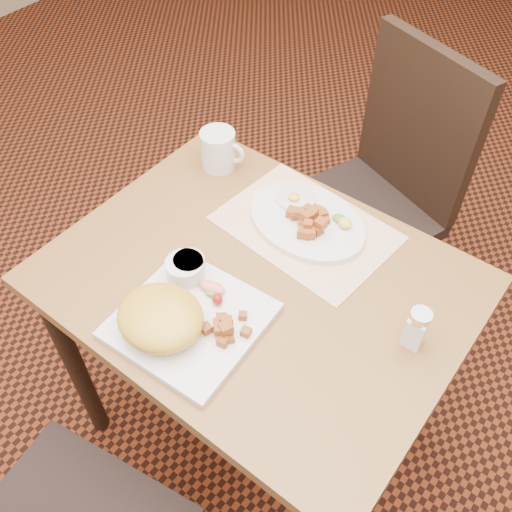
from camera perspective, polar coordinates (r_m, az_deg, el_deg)
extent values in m
plane|color=black|center=(1.90, 0.12, -16.58)|extent=(8.00, 8.00, 0.00)
cube|color=brown|center=(1.28, 0.17, -2.62)|extent=(0.90, 0.70, 0.03)
cylinder|color=black|center=(1.67, -17.63, -10.40)|extent=(0.05, 0.05, 0.71)
cylinder|color=black|center=(1.88, -3.94, 1.67)|extent=(0.05, 0.05, 0.71)
cylinder|color=black|center=(1.66, 17.98, -10.84)|extent=(0.05, 0.05, 0.71)
cylinder|color=black|center=(1.68, -17.25, -20.48)|extent=(0.04, 0.04, 0.42)
cube|color=black|center=(1.84, 9.83, 3.85)|extent=(0.54, 0.54, 0.05)
cylinder|color=black|center=(2.04, 16.06, -2.08)|extent=(0.04, 0.04, 0.42)
cylinder|color=black|center=(1.86, 8.11, -6.79)|extent=(0.04, 0.04, 0.42)
cylinder|color=black|center=(2.19, 9.69, 4.01)|extent=(0.04, 0.04, 0.42)
cylinder|color=black|center=(2.03, 1.85, 0.20)|extent=(0.04, 0.04, 0.42)
cube|color=black|center=(1.79, 15.99, 12.37)|extent=(0.41, 0.18, 0.50)
cube|color=white|center=(1.37, 4.99, 2.84)|extent=(0.42, 0.32, 0.00)
cube|color=silver|center=(1.19, -6.58, -6.43)|extent=(0.30, 0.30, 0.02)
ellipsoid|color=gold|center=(1.15, -9.54, -6.06)|extent=(0.18, 0.16, 0.07)
ellipsoid|color=gold|center=(1.15, -9.21, -7.94)|extent=(0.07, 0.07, 0.02)
ellipsoid|color=gold|center=(1.21, -10.46, -4.28)|extent=(0.07, 0.07, 0.02)
cylinder|color=silver|center=(1.24, -7.10, -1.31)|extent=(0.08, 0.08, 0.05)
cylinder|color=beige|center=(1.23, -6.74, -0.40)|extent=(0.07, 0.07, 0.01)
ellipsoid|color=#387223|center=(1.21, -4.22, -3.59)|extent=(0.05, 0.05, 0.01)
ellipsoid|color=red|center=(1.19, -3.89, -4.33)|extent=(0.03, 0.03, 0.03)
ellipsoid|color=#F28C72|center=(1.22, -4.39, -3.13)|extent=(0.07, 0.04, 0.02)
cylinder|color=white|center=(1.41, 4.04, 5.84)|extent=(0.10, 0.10, 0.01)
ellipsoid|color=yellow|center=(1.40, 3.80, 5.93)|extent=(0.03, 0.03, 0.01)
ellipsoid|color=#387223|center=(1.37, 8.41, 3.70)|extent=(0.04, 0.03, 0.01)
ellipsoid|color=yellow|center=(1.35, 8.88, 3.29)|extent=(0.04, 0.04, 0.02)
cube|color=white|center=(1.17, 15.66, -7.26)|extent=(0.04, 0.04, 0.08)
cylinder|color=silver|center=(1.13, 16.17, -5.83)|extent=(0.04, 0.04, 0.02)
cylinder|color=silver|center=(1.51, -3.81, 10.58)|extent=(0.09, 0.09, 0.10)
torus|color=silver|center=(1.49, -2.24, 10.25)|extent=(0.06, 0.03, 0.06)
cube|color=#AE581C|center=(1.16, -3.62, -6.81)|extent=(0.03, 0.03, 0.02)
cube|color=#AE581C|center=(1.13, -3.66, -7.33)|extent=(0.03, 0.03, 0.02)
cube|color=#AE581C|center=(1.16, -3.48, -6.42)|extent=(0.03, 0.03, 0.02)
cube|color=#AE581C|center=(1.14, -2.68, -8.18)|extent=(0.03, 0.03, 0.02)
cube|color=#AE581C|center=(1.13, -3.03, -7.26)|extent=(0.03, 0.03, 0.02)
cube|color=#AE581C|center=(1.14, -3.12, -7.05)|extent=(0.02, 0.02, 0.01)
cube|color=#AE581C|center=(1.16, -5.01, -7.24)|extent=(0.02, 0.02, 0.02)
cube|color=#AE581C|center=(1.16, -3.56, -6.85)|extent=(0.03, 0.03, 0.02)
cube|color=#AE581C|center=(1.15, -3.60, -7.11)|extent=(0.03, 0.03, 0.02)
cube|color=#AE581C|center=(1.17, -1.33, -5.99)|extent=(0.02, 0.02, 0.02)
cube|color=#AE581C|center=(1.14, -2.99, -6.58)|extent=(0.02, 0.02, 0.02)
cube|color=#AE581C|center=(1.15, -3.18, -7.44)|extent=(0.03, 0.03, 0.02)
cube|color=#AE581C|center=(1.14, -3.34, -8.50)|extent=(0.02, 0.02, 0.02)
cube|color=#AE581C|center=(1.15, -3.48, -7.28)|extent=(0.02, 0.02, 0.02)
cube|color=#AE581C|center=(1.14, -2.90, -6.63)|extent=(0.03, 0.03, 0.02)
cube|color=#AE581C|center=(1.13, -2.73, -7.19)|extent=(0.02, 0.02, 0.01)
cube|color=#AE581C|center=(1.15, -1.02, -7.59)|extent=(0.02, 0.02, 0.02)
cube|color=#AE581C|center=(1.33, 5.15, 2.97)|extent=(0.03, 0.03, 0.02)
cube|color=#AE581C|center=(1.36, 3.64, 4.37)|extent=(0.03, 0.03, 0.02)
cube|color=#AE581C|center=(1.32, 6.48, 3.22)|extent=(0.03, 0.02, 0.02)
cube|color=#AE581C|center=(1.31, 5.48, 2.26)|extent=(0.03, 0.03, 0.02)
cube|color=#AE581C|center=(1.36, 6.94, 3.65)|extent=(0.03, 0.03, 0.02)
cube|color=#AE581C|center=(1.33, 6.13, 2.69)|extent=(0.03, 0.03, 0.02)
cube|color=#AE581C|center=(1.34, 5.81, 4.36)|extent=(0.02, 0.02, 0.02)
cube|color=#AE581C|center=(1.33, 5.33, 4.04)|extent=(0.03, 0.03, 0.02)
cube|color=#AE581C|center=(1.37, 6.05, 4.48)|extent=(0.03, 0.03, 0.02)
cube|color=#AE581C|center=(1.36, 3.78, 4.08)|extent=(0.02, 0.02, 0.02)
cube|color=#AE581C|center=(1.34, 4.42, 4.35)|extent=(0.03, 0.03, 0.02)
cube|color=#AE581C|center=(1.37, 5.25, 4.62)|extent=(0.02, 0.02, 0.02)
cube|color=#AE581C|center=(1.33, 5.15, 3.97)|extent=(0.03, 0.03, 0.02)
cube|color=#AE581C|center=(1.31, 4.71, 2.33)|extent=(0.03, 0.03, 0.02)
cube|color=#AE581C|center=(1.34, 4.74, 3.26)|extent=(0.02, 0.02, 0.02)
cube|color=#AE581C|center=(1.36, 6.60, 4.12)|extent=(0.03, 0.03, 0.02)
cube|color=#AE581C|center=(1.31, 5.21, 3.15)|extent=(0.03, 0.03, 0.02)
cube|color=#AE581C|center=(1.36, 6.24, 4.04)|extent=(0.02, 0.02, 0.02)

